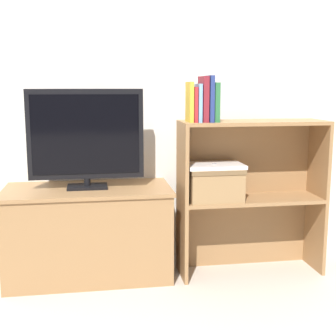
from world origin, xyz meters
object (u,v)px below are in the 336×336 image
Objects in this scene: book_maroon at (203,99)px; laptop at (214,166)px; tv at (86,137)px; book_mustard at (190,102)px; storage_basket_left at (214,182)px; book_skyblue at (198,103)px; book_crimson at (194,104)px; book_navy at (209,99)px; book_forest at (214,102)px; tv_stand at (89,232)px.

book_maroon is 0.76× the size of laptop.
book_mustard is (0.55, -0.11, 0.19)m from tv.
tv is 0.75m from storage_basket_left.
book_mustard is at bearing -173.05° from storage_basket_left.
laptop is (0.15, 0.02, -0.35)m from book_mustard.
book_maroon reaches higher than book_skyblue.
book_navy is at bearing -0.00° from book_crimson.
laptop is at bearing 10.02° from book_skyblue.
book_forest is (0.03, 0.00, -0.02)m from book_navy.
tv is at bearing -90.00° from tv_stand.
book_skyblue is at bearing 0.00° from book_mustard.
book_skyblue is at bearing 0.00° from book_crimson.
tv_stand is at bearing 170.73° from book_forest.
storage_basket_left is 0.95× the size of laptop.
book_maroon is 0.03m from book_navy.
book_skyblue is at bearing 180.00° from book_navy.
book_skyblue is at bearing -169.98° from storage_basket_left.
book_mustard is 1.05× the size of book_skyblue.
book_crimson is (0.58, -0.11, 0.72)m from tv_stand.
book_maroon is (0.63, -0.11, 0.75)m from tv_stand.
book_maroon reaches higher than tv.
book_mustard is 0.08m from book_maroon.
storage_basket_left is at bearing 8.25° from book_crimson.
book_navy is at bearing -9.68° from tv_stand.
book_navy reaches higher than book_mustard.
book_skyblue is 0.97× the size of book_forest.
tv is at bearing 169.11° from book_crimson.
book_crimson is 0.76× the size of book_navy.
laptop is at bearing 8.25° from book_crimson.
book_navy reaches higher than book_crimson.
book_skyblue is at bearing -10.65° from tv_stand.
tv_stand is at bearing 169.35° from book_skyblue.
laptop is (0.04, 0.02, -0.37)m from book_navy.
book_forest is (0.69, -0.11, 0.73)m from tv_stand.
tv is 3.11× the size of book_skyblue.
book_forest is 0.44m from storage_basket_left.
book_mustard is 0.11m from book_navy.
storage_basket_left is at bearing 24.32° from book_navy.
book_forest is at bearing 0.00° from book_skyblue.
book_forest is (0.06, 0.00, -0.02)m from book_maroon.
book_maroon is at bearing 0.00° from book_skyblue.
book_forest reaches higher than tv.
book_crimson is 0.36m from laptop.
book_navy is (0.66, -0.11, 0.20)m from tv.
storage_basket_left is (0.01, 0.02, -0.44)m from book_forest.
book_maroon reaches higher than book_crimson.
book_navy is (0.08, -0.00, 0.03)m from book_crimson.
book_skyblue is (0.60, -0.11, 0.73)m from tv_stand.
book_mustard is at bearing 180.00° from book_maroon.
book_mustard is at bearing -11.50° from tv_stand.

